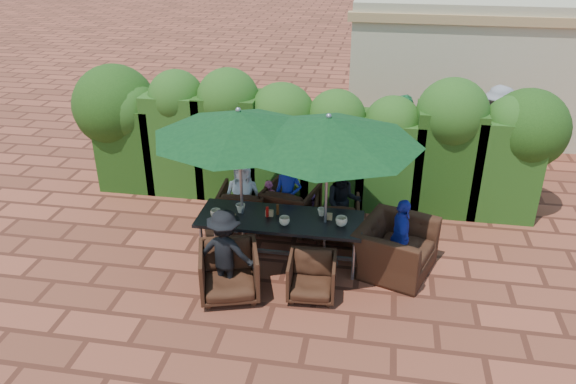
% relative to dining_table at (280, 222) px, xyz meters
% --- Properties ---
extents(ground, '(80.00, 80.00, 0.00)m').
position_rel_dining_table_xyz_m(ground, '(0.12, -0.06, -0.68)').
color(ground, brown).
rests_on(ground, ground).
extents(dining_table, '(2.53, 0.90, 0.75)m').
position_rel_dining_table_xyz_m(dining_table, '(0.00, 0.00, 0.00)').
color(dining_table, black).
rests_on(dining_table, ground).
extents(umbrella_left, '(2.57, 2.57, 2.46)m').
position_rel_dining_table_xyz_m(umbrella_left, '(-0.61, 0.05, 1.54)').
color(umbrella_left, gray).
rests_on(umbrella_left, ground).
extents(umbrella_right, '(2.71, 2.71, 2.46)m').
position_rel_dining_table_xyz_m(umbrella_right, '(0.69, -0.00, 1.54)').
color(umbrella_right, gray).
rests_on(umbrella_right, ground).
extents(chair_far_left, '(0.83, 0.78, 0.82)m').
position_rel_dining_table_xyz_m(chair_far_left, '(-0.82, 0.96, -0.27)').
color(chair_far_left, black).
rests_on(chair_far_left, ground).
extents(chair_far_mid, '(1.00, 0.97, 0.87)m').
position_rel_dining_table_xyz_m(chair_far_mid, '(-0.01, 1.05, -0.24)').
color(chair_far_mid, black).
rests_on(chair_far_mid, ground).
extents(chair_far_right, '(0.79, 0.74, 0.76)m').
position_rel_dining_table_xyz_m(chair_far_right, '(0.80, 0.89, -0.30)').
color(chair_far_right, black).
rests_on(chair_far_right, ground).
extents(chair_near_left, '(1.00, 0.97, 0.84)m').
position_rel_dining_table_xyz_m(chair_near_left, '(-0.54, -1.03, -0.26)').
color(chair_near_left, black).
rests_on(chair_near_left, ground).
extents(chair_near_right, '(0.70, 0.66, 0.69)m').
position_rel_dining_table_xyz_m(chair_near_right, '(0.61, -0.85, -0.33)').
color(chair_near_right, black).
rests_on(chair_near_right, ground).
extents(chair_end_right, '(1.12, 1.37, 1.03)m').
position_rel_dining_table_xyz_m(chair_end_right, '(1.77, 0.02, -0.16)').
color(chair_end_right, black).
rests_on(chair_end_right, ground).
extents(adult_far_left, '(0.66, 0.43, 1.27)m').
position_rel_dining_table_xyz_m(adult_far_left, '(-0.80, 0.85, -0.04)').
color(adult_far_left, white).
rests_on(adult_far_left, ground).
extents(adult_far_mid, '(0.47, 0.39, 1.28)m').
position_rel_dining_table_xyz_m(adult_far_mid, '(-0.04, 0.94, -0.04)').
color(adult_far_mid, '#202DAE').
rests_on(adult_far_mid, ground).
extents(adult_far_right, '(0.66, 0.46, 1.27)m').
position_rel_dining_table_xyz_m(adult_far_right, '(0.89, 0.89, -0.04)').
color(adult_far_right, black).
rests_on(adult_far_right, ground).
extents(adult_near_left, '(0.87, 0.45, 1.32)m').
position_rel_dining_table_xyz_m(adult_near_left, '(-0.61, -0.96, -0.02)').
color(adult_near_left, black).
rests_on(adult_near_left, ground).
extents(adult_end_right, '(0.43, 0.75, 1.23)m').
position_rel_dining_table_xyz_m(adult_end_right, '(1.83, -0.04, -0.06)').
color(adult_end_right, '#202DAE').
rests_on(adult_end_right, ground).
extents(child_left, '(0.32, 0.27, 0.84)m').
position_rel_dining_table_xyz_m(child_left, '(-0.39, 1.03, -0.25)').
color(child_left, '#D44B7F').
rests_on(child_left, ground).
extents(child_right, '(0.32, 0.29, 0.73)m').
position_rel_dining_table_xyz_m(child_right, '(0.36, 0.97, -0.31)').
color(child_right, '#83499F').
rests_on(child_right, ground).
extents(pedestrian_a, '(1.58, 1.04, 1.59)m').
position_rel_dining_table_xyz_m(pedestrian_a, '(1.86, 4.10, 0.12)').
color(pedestrian_a, '#238344').
rests_on(pedestrian_a, ground).
extents(pedestrian_b, '(0.80, 0.54, 1.57)m').
position_rel_dining_table_xyz_m(pedestrian_b, '(2.68, 4.38, 0.11)').
color(pedestrian_b, '#D44B7F').
rests_on(pedestrian_b, ground).
extents(pedestrian_c, '(1.11, 1.26, 1.83)m').
position_rel_dining_table_xyz_m(pedestrian_c, '(3.78, 4.25, 0.24)').
color(pedestrian_c, gray).
rests_on(pedestrian_c, ground).
extents(cup_a, '(0.17, 0.17, 0.13)m').
position_rel_dining_table_xyz_m(cup_a, '(-0.97, -0.15, 0.14)').
color(cup_a, beige).
rests_on(cup_a, dining_table).
extents(cup_b, '(0.15, 0.15, 0.14)m').
position_rel_dining_table_xyz_m(cup_b, '(-0.64, 0.07, 0.14)').
color(cup_b, beige).
rests_on(cup_b, dining_table).
extents(cup_c, '(0.16, 0.16, 0.13)m').
position_rel_dining_table_xyz_m(cup_c, '(0.10, -0.20, 0.14)').
color(cup_c, beige).
rests_on(cup_c, dining_table).
extents(cup_d, '(0.13, 0.13, 0.12)m').
position_rel_dining_table_xyz_m(cup_d, '(0.61, 0.19, 0.13)').
color(cup_d, beige).
rests_on(cup_d, dining_table).
extents(cup_e, '(0.18, 0.18, 0.14)m').
position_rel_dining_table_xyz_m(cup_e, '(0.94, -0.08, 0.14)').
color(cup_e, beige).
rests_on(cup_e, dining_table).
extents(ketchup_bottle, '(0.04, 0.04, 0.17)m').
position_rel_dining_table_xyz_m(ketchup_bottle, '(-0.20, -0.00, 0.16)').
color(ketchup_bottle, '#B20C0A').
rests_on(ketchup_bottle, dining_table).
extents(sauce_bottle, '(0.04, 0.04, 0.17)m').
position_rel_dining_table_xyz_m(sauce_bottle, '(-0.06, 0.10, 0.16)').
color(sauce_bottle, '#4C230C').
rests_on(sauce_bottle, dining_table).
extents(serving_tray, '(0.35, 0.25, 0.02)m').
position_rel_dining_table_xyz_m(serving_tray, '(-0.87, -0.15, 0.08)').
color(serving_tray, '#9E784C').
rests_on(serving_tray, dining_table).
extents(number_block_left, '(0.12, 0.06, 0.10)m').
position_rel_dining_table_xyz_m(number_block_left, '(-0.17, 0.03, 0.12)').
color(number_block_left, tan).
rests_on(number_block_left, dining_table).
extents(number_block_right, '(0.12, 0.06, 0.10)m').
position_rel_dining_table_xyz_m(number_block_right, '(0.73, 0.08, 0.12)').
color(number_block_right, tan).
rests_on(number_block_right, dining_table).
extents(hedge_wall, '(9.10, 1.60, 2.46)m').
position_rel_dining_table_xyz_m(hedge_wall, '(-0.09, 2.26, 0.64)').
color(hedge_wall, '#17330E').
rests_on(hedge_wall, ground).
extents(building, '(6.20, 3.08, 3.20)m').
position_rel_dining_table_xyz_m(building, '(3.62, 6.93, 0.93)').
color(building, '#C4B491').
rests_on(building, ground).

